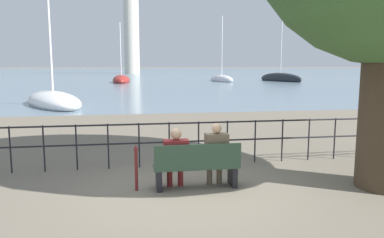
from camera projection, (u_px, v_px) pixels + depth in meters
ground_plane at (196, 187)px, 7.32m from camera, size 1000.00×1000.00×0.00m
harbor_water at (132, 71)px, 164.82m from camera, size 600.00×300.00×0.01m
park_bench at (197, 167)px, 7.20m from camera, size 1.66×0.45×0.90m
seated_person_left at (176, 155)px, 7.18m from camera, size 0.48×0.35×1.19m
seated_person_right at (216, 152)px, 7.30m from camera, size 0.44×0.35×1.26m
promenade_railing at (184, 137)px, 8.83m from camera, size 14.80×0.04×1.05m
closed_umbrella at (136, 165)px, 7.07m from camera, size 0.09×0.09×0.90m
sailboat_0 at (121, 80)px, 51.10m from camera, size 2.39×7.05×8.53m
sailboat_2 at (222, 79)px, 53.95m from camera, size 3.29×5.92×9.69m
sailboat_3 at (53, 101)px, 21.99m from camera, size 5.30×7.76×12.50m
sailboat_4 at (280, 79)px, 55.19m from camera, size 4.20×9.03×9.71m
harbor_lighthouse at (131, 26)px, 103.22m from camera, size 4.19×4.19×28.12m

